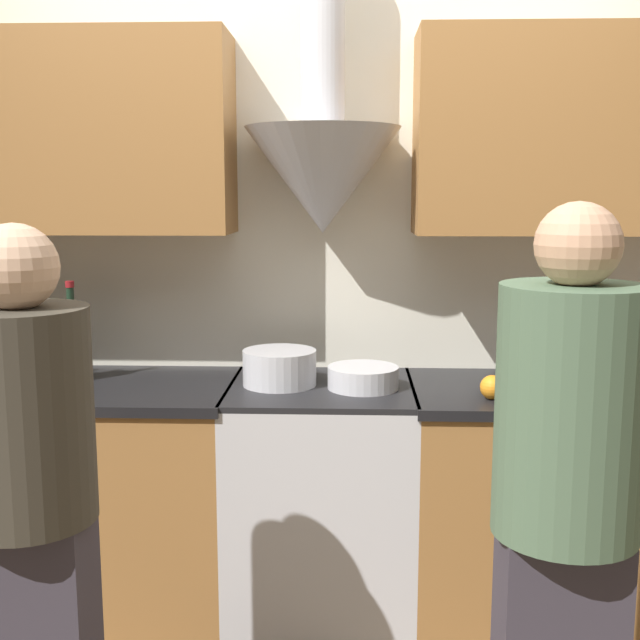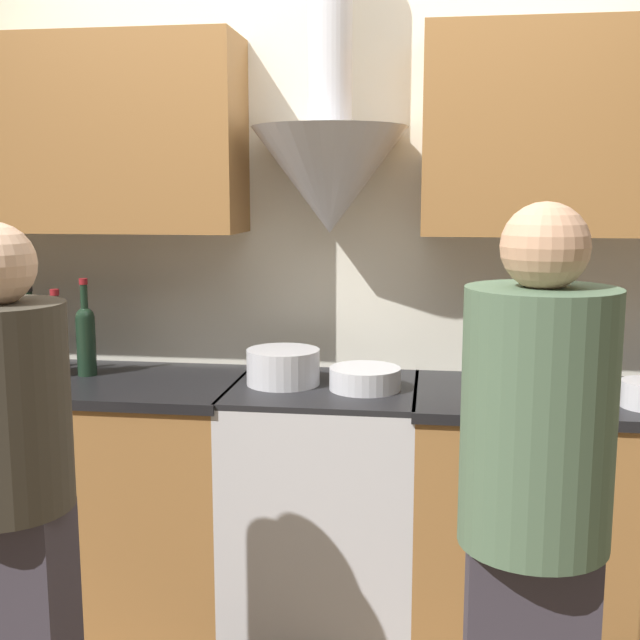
% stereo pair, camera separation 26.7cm
% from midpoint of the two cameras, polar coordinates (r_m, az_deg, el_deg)
% --- Properties ---
extents(wall_back, '(8.40, 0.55, 2.60)m').
position_cam_midpoint_polar(wall_back, '(3.01, -3.72, 6.72)').
color(wall_back, silver).
rests_on(wall_back, ground_plane).
extents(counter_left, '(1.58, 0.62, 0.93)m').
position_cam_midpoint_polar(counter_left, '(3.24, -22.84, -12.12)').
color(counter_left, '#9E6B38').
rests_on(counter_left, ground_plane).
extents(counter_right, '(1.17, 0.62, 0.93)m').
position_cam_midpoint_polar(counter_right, '(3.03, 15.09, -13.24)').
color(counter_right, '#9E6B38').
rests_on(counter_right, ground_plane).
extents(stove_range, '(0.65, 0.60, 0.93)m').
position_cam_midpoint_polar(stove_range, '(2.96, -2.57, -13.35)').
color(stove_range, silver).
rests_on(stove_range, ground_plane).
extents(wine_bottle_7, '(0.07, 0.07, 0.34)m').
position_cam_midpoint_polar(wine_bottle_7, '(3.09, -23.29, -1.71)').
color(wine_bottle_7, black).
rests_on(wine_bottle_7, counter_left).
extents(wine_bottle_8, '(0.08, 0.08, 0.32)m').
position_cam_midpoint_polar(wine_bottle_8, '(3.05, -21.56, -1.77)').
color(wine_bottle_8, black).
rests_on(wine_bottle_8, counter_left).
extents(wine_bottle_9, '(0.07, 0.07, 0.36)m').
position_cam_midpoint_polar(wine_bottle_9, '(3.04, -19.64, -1.45)').
color(wine_bottle_9, black).
rests_on(wine_bottle_9, counter_left).
extents(stock_pot, '(0.26, 0.26, 0.12)m').
position_cam_midpoint_polar(stock_pot, '(2.83, -5.61, -3.41)').
color(stock_pot, silver).
rests_on(stock_pot, stove_range).
extents(mixing_bowl, '(0.25, 0.25, 0.08)m').
position_cam_midpoint_polar(mixing_bowl, '(2.77, 0.33, -4.14)').
color(mixing_bowl, silver).
rests_on(mixing_bowl, stove_range).
extents(orange_fruit, '(0.08, 0.08, 0.08)m').
position_cam_midpoint_polar(orange_fruit, '(2.66, 9.36, -4.78)').
color(orange_fruit, orange).
rests_on(orange_fruit, counter_right).
extents(saucepan, '(0.17, 0.17, 0.08)m').
position_cam_midpoint_polar(saucepan, '(2.79, 19.24, -4.49)').
color(saucepan, silver).
rests_on(saucepan, counter_right).
extents(chefs_knife, '(0.23, 0.04, 0.01)m').
position_cam_midpoint_polar(chefs_knife, '(2.98, 13.62, -4.15)').
color(chefs_knife, silver).
rests_on(chefs_knife, counter_right).
extents(person_foreground_left, '(0.33, 0.33, 1.53)m').
position_cam_midpoint_polar(person_foreground_left, '(2.14, -23.48, -12.35)').
color(person_foreground_left, '#38333D').
rests_on(person_foreground_left, ground_plane).
extents(person_foreground_right, '(0.34, 0.34, 1.58)m').
position_cam_midpoint_polar(person_foreground_right, '(1.98, 13.28, -12.84)').
color(person_foreground_right, '#38333D').
rests_on(person_foreground_right, ground_plane).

